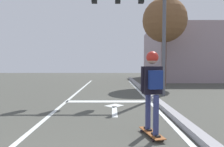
{
  "coord_description": "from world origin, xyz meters",
  "views": [
    {
      "loc": [
        1.33,
        -1.21,
        1.47
      ],
      "look_at": [
        1.36,
        6.61,
        1.08
      ],
      "focal_mm": 32.48,
      "sensor_mm": 36.0,
      "label": 1
    }
  ],
  "objects_px": {
    "traffic_signal_mast": "(136,12)",
    "roadside_tree": "(164,21)",
    "skateboard": "(151,133)",
    "skater": "(152,82)"
  },
  "relations": [
    {
      "from": "traffic_signal_mast",
      "to": "roadside_tree",
      "type": "xyz_separation_m",
      "value": [
        2.24,
        3.85,
        0.41
      ]
    },
    {
      "from": "skateboard",
      "to": "traffic_signal_mast",
      "type": "bearing_deg",
      "value": 86.45
    },
    {
      "from": "traffic_signal_mast",
      "to": "roadside_tree",
      "type": "relative_size",
      "value": 0.92
    },
    {
      "from": "skateboard",
      "to": "traffic_signal_mast",
      "type": "xyz_separation_m",
      "value": [
        0.32,
        5.23,
        3.72
      ]
    },
    {
      "from": "skater",
      "to": "traffic_signal_mast",
      "type": "distance_m",
      "value": 5.9
    },
    {
      "from": "roadside_tree",
      "to": "traffic_signal_mast",
      "type": "bearing_deg",
      "value": -120.2
    },
    {
      "from": "skateboard",
      "to": "roadside_tree",
      "type": "distance_m",
      "value": 10.31
    },
    {
      "from": "skateboard",
      "to": "roadside_tree",
      "type": "bearing_deg",
      "value": 74.22
    },
    {
      "from": "traffic_signal_mast",
      "to": "roadside_tree",
      "type": "height_order",
      "value": "roadside_tree"
    },
    {
      "from": "skater",
      "to": "roadside_tree",
      "type": "distance_m",
      "value": 9.95
    }
  ]
}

